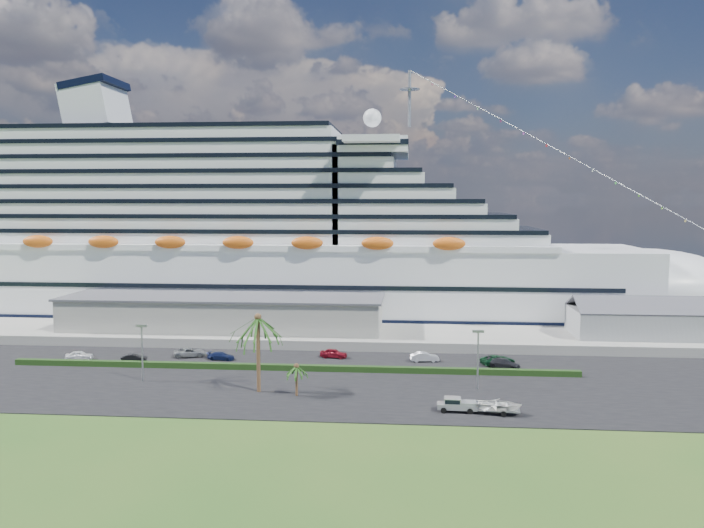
# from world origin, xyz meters

# --- Properties ---
(ground) EXTENTS (420.00, 420.00, 0.00)m
(ground) POSITION_xyz_m (0.00, 0.00, 0.00)
(ground) COLOR #29551C
(ground) RESTS_ON ground
(asphalt_lot) EXTENTS (140.00, 38.00, 0.12)m
(asphalt_lot) POSITION_xyz_m (0.00, 11.00, 0.06)
(asphalt_lot) COLOR black
(asphalt_lot) RESTS_ON ground
(wharf) EXTENTS (240.00, 20.00, 1.80)m
(wharf) POSITION_xyz_m (0.00, 40.00, 0.90)
(wharf) COLOR gray
(wharf) RESTS_ON ground
(water) EXTENTS (420.00, 160.00, 0.02)m
(water) POSITION_xyz_m (0.00, 130.00, 0.01)
(water) COLOR black
(water) RESTS_ON ground
(cruise_ship) EXTENTS (191.00, 38.00, 54.00)m
(cruise_ship) POSITION_xyz_m (-21.53, 64.00, 16.69)
(cruise_ship) COLOR silver
(cruise_ship) RESTS_ON ground
(terminal_building) EXTENTS (61.00, 15.00, 6.30)m
(terminal_building) POSITION_xyz_m (-25.00, 40.00, 5.01)
(terminal_building) COLOR gray
(terminal_building) RESTS_ON wharf
(port_shed) EXTENTS (24.00, 12.31, 7.37)m
(port_shed) POSITION_xyz_m (52.00, 40.00, 4.40)
(port_shed) COLOR gray
(port_shed) RESTS_ON wharf
(hedge) EXTENTS (88.00, 1.10, 0.90)m
(hedge) POSITION_xyz_m (-8.00, 16.00, 0.57)
(hedge) COLOR black
(hedge) RESTS_ON asphalt_lot
(lamp_post_left) EXTENTS (1.60, 0.35, 8.27)m
(lamp_post_left) POSITION_xyz_m (-28.00, 8.00, 5.34)
(lamp_post_left) COLOR gray
(lamp_post_left) RESTS_ON asphalt_lot
(lamp_post_right) EXTENTS (1.60, 0.35, 8.27)m
(lamp_post_right) POSITION_xyz_m (20.00, 8.00, 5.34)
(lamp_post_right) COLOR gray
(lamp_post_right) RESTS_ON asphalt_lot
(palm_tall) EXTENTS (8.82, 8.82, 11.13)m
(palm_tall) POSITION_xyz_m (-10.00, 4.00, 9.20)
(palm_tall) COLOR #47301E
(palm_tall) RESTS_ON ground
(palm_short) EXTENTS (3.53, 3.53, 4.56)m
(palm_short) POSITION_xyz_m (-4.50, 2.50, 3.67)
(palm_short) COLOR #47301E
(palm_short) RESTS_ON ground
(parked_car_0) EXTENTS (4.60, 2.74, 1.47)m
(parked_car_0) POSITION_xyz_m (-43.53, 19.90, 0.85)
(parked_car_0) COLOR white
(parked_car_0) RESTS_ON asphalt_lot
(parked_car_1) EXTENTS (4.24, 2.28, 1.33)m
(parked_car_1) POSITION_xyz_m (-33.93, 19.05, 0.78)
(parked_car_1) COLOR black
(parked_car_1) RESTS_ON asphalt_lot
(parked_car_2) EXTENTS (5.89, 4.16, 1.49)m
(parked_car_2) POSITION_xyz_m (-26.10, 23.66, 0.87)
(parked_car_2) COLOR gray
(parked_car_2) RESTS_ON asphalt_lot
(parked_car_3) EXTENTS (4.55, 2.16, 1.28)m
(parked_car_3) POSITION_xyz_m (-20.35, 21.91, 0.76)
(parked_car_3) COLOR #16224F
(parked_car_3) RESTS_ON asphalt_lot
(parked_car_4) EXTENTS (4.75, 2.53, 1.54)m
(parked_car_4) POSITION_xyz_m (-2.06, 24.95, 0.89)
(parked_car_4) COLOR maroon
(parked_car_4) RESTS_ON asphalt_lot
(parked_car_5) EXTENTS (4.79, 2.24, 1.52)m
(parked_car_5) POSITION_xyz_m (12.96, 23.61, 0.88)
(parked_car_5) COLOR silver
(parked_car_5) RESTS_ON asphalt_lot
(parked_car_6) EXTENTS (6.17, 4.61, 1.56)m
(parked_car_6) POSITION_xyz_m (24.57, 22.42, 0.90)
(parked_car_6) COLOR #0C321A
(parked_car_6) RESTS_ON asphalt_lot
(parked_car_7) EXTENTS (5.49, 3.97, 1.48)m
(parked_car_7) POSITION_xyz_m (25.25, 20.38, 0.86)
(parked_car_7) COLOR #222227
(parked_car_7) RESTS_ON asphalt_lot
(pickup_truck) EXTENTS (5.06, 2.02, 1.76)m
(pickup_truck) POSITION_xyz_m (16.46, -2.65, 1.09)
(pickup_truck) COLOR black
(pickup_truck) RESTS_ON asphalt_lot
(boat_trailer) EXTENTS (6.41, 4.49, 1.80)m
(boat_trailer) POSITION_xyz_m (21.56, -3.34, 1.31)
(boat_trailer) COLOR gray
(boat_trailer) RESTS_ON asphalt_lot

